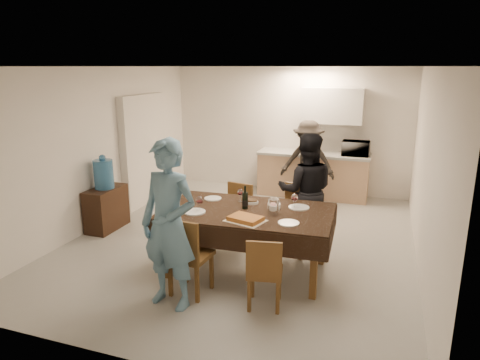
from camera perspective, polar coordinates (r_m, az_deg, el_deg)
The scene contains 33 objects.
floor at distance 6.69m, azimuth 0.44°, elevation -7.98°, with size 5.00×6.00×0.02m, color #A1A29D.
ceiling at distance 6.17m, azimuth 0.49°, elevation 14.89°, with size 5.00×6.00×0.02m, color white.
wall_back at distance 9.15m, azimuth 6.51°, elevation 6.62°, with size 5.00×0.02×2.60m, color white.
wall_front at distance 3.69m, azimuth -14.66°, elevation -6.21°, with size 5.00×0.02×2.60m, color white.
wall_left at distance 7.47m, azimuth -18.09°, elevation 4.12°, with size 0.02×6.00×2.60m, color white.
wall_right at distance 6.01m, azimuth 23.68°, elevation 1.13°, with size 0.02×6.00×2.60m, color white.
stub_partition at distance 8.44m, azimuth -12.66°, elevation 3.94°, with size 0.15×1.40×2.10m, color silver.
kitchen_base_cabinet at distance 8.90m, azimuth 9.66°, elevation 0.55°, with size 2.20×0.60×0.86m, color tan.
kitchen_worktop at distance 8.80m, azimuth 9.78°, elevation 3.43°, with size 2.24×0.64×0.05m, color #9A9B96.
upper_cabinet at distance 8.76m, azimuth 12.18°, elevation 9.64°, with size 1.20×0.34×0.70m, color silver.
dining_table at distance 5.45m, azimuth 1.01°, elevation -4.42°, with size 2.20×1.35×0.84m.
chair_near_left at distance 4.96m, azimuth -7.09°, elevation -9.13°, with size 0.47×0.47×0.52m.
chair_near_right at distance 4.71m, azimuth 3.10°, elevation -11.43°, with size 0.45×0.45×0.45m.
chair_far_left at distance 6.26m, azimuth -1.04°, elevation -4.15°, with size 0.47×0.47×0.49m.
chair_far_right at distance 6.01m, azimuth 7.05°, elevation -4.67°, with size 0.51×0.51×0.53m.
console at distance 7.36m, azimuth -17.38°, elevation -3.65°, with size 0.38×0.75×0.69m, color #321C10.
water_jug at distance 7.20m, azimuth -17.73°, elevation 0.74°, with size 0.31×0.31×0.47m, color teal.
wine_bottle at distance 5.45m, azimuth 0.68°, elevation -2.31°, with size 0.08×0.08×0.30m, color black, non-canonical shape.
water_pitcher at distance 5.27m, azimuth 4.47°, elevation -3.57°, with size 0.13×0.13×0.20m, color white.
savoury_tart at distance 5.06m, azimuth 0.75°, elevation -5.18°, with size 0.44×0.33×0.05m, color #BE8037.
salad_bowl at distance 5.51m, azimuth 4.56°, elevation -3.47°, with size 0.17×0.17×0.06m, color white.
mushroom_dish at distance 5.70m, azimuth 1.40°, elevation -2.96°, with size 0.20×0.20×0.03m, color white.
wine_glass_a at distance 5.38m, azimuth -5.41°, elevation -3.20°, with size 0.09×0.09×0.20m, color white, non-canonical shape.
wine_glass_b at distance 5.50m, azimuth 7.28°, elevation -2.82°, with size 0.09×0.09×0.20m, color white, non-canonical shape.
wine_glass_c at distance 5.74m, azimuth 0.04°, elevation -2.04°, with size 0.08×0.08×0.19m, color white, non-canonical shape.
plate_near_left at distance 5.38m, azimuth -6.09°, elevation -4.24°, with size 0.28×0.28×0.02m, color white.
plate_near_right at distance 5.02m, azimuth 6.49°, elevation -5.71°, with size 0.25×0.25×0.01m, color white.
plate_far_left at distance 5.90m, azimuth -3.63°, elevation -2.46°, with size 0.24×0.24×0.01m, color white.
plate_far_right at distance 5.57m, azimuth 7.86°, elevation -3.64°, with size 0.27×0.27×0.02m, color white.
microwave at distance 8.68m, azimuth 15.19°, elevation 4.10°, with size 0.52×0.35×0.29m, color silver.
person_near at distance 4.70m, azimuth -9.45°, elevation -5.93°, with size 0.69×0.45×1.89m, color #5B88A5.
person_far at distance 6.28m, azimuth 8.77°, elevation -1.45°, with size 0.83×0.64×1.70m, color black.
person_kitchen at distance 8.39m, azimuth 8.99°, elevation 2.37°, with size 1.05×0.60×1.62m, color black.
Camera 1 is at (1.96, -5.84, 2.60)m, focal length 32.00 mm.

